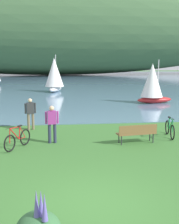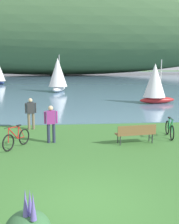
% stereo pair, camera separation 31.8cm
% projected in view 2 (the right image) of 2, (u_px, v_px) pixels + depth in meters
% --- Properties ---
extents(ground_plane, '(200.00, 200.00, 0.00)m').
position_uv_depth(ground_plane, '(88.00, 204.00, 7.43)').
color(ground_plane, '#3D7533').
extents(bay_water, '(180.00, 80.00, 0.04)m').
position_uv_depth(bay_water, '(68.00, 80.00, 55.89)').
color(bay_water, '#5B7F9E').
rests_on(bay_water, ground).
extents(distant_hillside, '(117.74, 28.00, 25.78)m').
position_uv_depth(distant_hillside, '(58.00, 24.00, 71.43)').
color(distant_hillside, '#42663D').
rests_on(distant_hillside, bay_water).
extents(park_bench_near_camera, '(1.85, 0.73, 0.88)m').
position_uv_depth(park_bench_near_camera, '(136.00, 132.00, 12.71)').
color(park_bench_near_camera, brown).
rests_on(park_bench_near_camera, ground).
extents(bicycle_leaning_near_bench, '(0.92, 1.57, 1.01)m').
position_uv_depth(bicycle_leaning_near_bench, '(16.00, 139.00, 12.12)').
color(bicycle_leaning_near_bench, black).
rests_on(bicycle_leaning_near_bench, ground).
extents(bicycle_beside_path, '(0.31, 1.76, 1.01)m').
position_uv_depth(bicycle_beside_path, '(170.00, 129.00, 13.80)').
color(bicycle_beside_path, black).
rests_on(bicycle_beside_path, ground).
extents(person_at_shoreline, '(0.60, 0.30, 1.71)m').
position_uv_depth(person_at_shoreline, '(31.00, 112.00, 15.30)').
color(person_at_shoreline, '#72604C').
rests_on(person_at_shoreline, ground).
extents(person_on_the_grass, '(0.61, 0.26, 1.71)m').
position_uv_depth(person_on_the_grass, '(51.00, 122.00, 12.79)').
color(person_on_the_grass, '#282D47').
rests_on(person_on_the_grass, ground).
extents(sailboat_nearest_to_shore, '(2.71, 3.85, 4.36)m').
position_uv_depth(sailboat_nearest_to_shore, '(58.00, 74.00, 33.48)').
color(sailboat_nearest_to_shore, white).
rests_on(sailboat_nearest_to_shore, bay_water).
extents(sailboat_toward_hillside, '(3.29, 2.14, 3.76)m').
position_uv_depth(sailboat_toward_hillside, '(155.00, 83.00, 24.34)').
color(sailboat_toward_hillside, '#B22323').
rests_on(sailboat_toward_hillside, bay_water).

